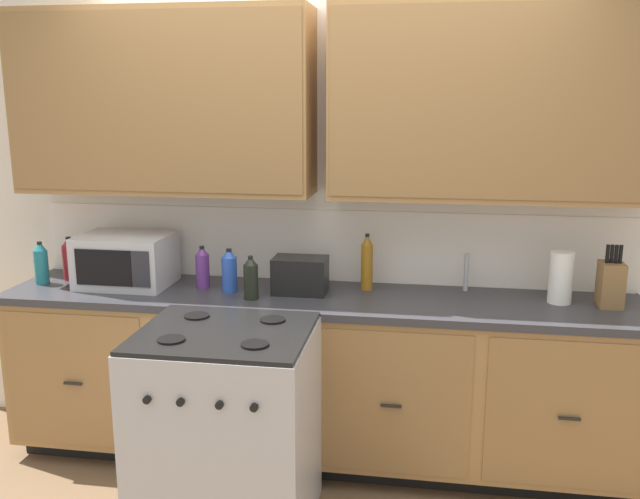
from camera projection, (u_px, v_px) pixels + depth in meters
The scene contains 15 objects.
ground_plane at pixel (308, 488), 3.45m from camera, with size 8.19×8.19×0.00m, color brown.
wall_unit at pixel (324, 146), 3.56m from camera, with size 4.48×0.40×2.57m.
counter_run at pixel (318, 377), 3.64m from camera, with size 3.31×0.64×0.93m.
stove_range at pixel (227, 429), 3.08m from camera, with size 0.76×0.68×0.95m.
microwave at pixel (126, 260), 3.70m from camera, with size 0.48×0.37×0.28m.
toaster at pixel (300, 275), 3.56m from camera, with size 0.28×0.18×0.19m.
knife_block at pixel (611, 283), 3.33m from camera, with size 0.11×0.14×0.31m.
sink_faucet at pixel (466, 272), 3.60m from camera, with size 0.02×0.02×0.20m, color #B2B5BA.
paper_towel_roll at pixel (561, 277), 3.38m from camera, with size 0.12×0.12×0.26m, color white.
bottle_dark at pixel (251, 278), 3.45m from camera, with size 0.07×0.07×0.22m.
bottle_violet at pixel (203, 267), 3.66m from camera, with size 0.07×0.07×0.23m.
bottle_teal at pixel (41, 263), 3.73m from camera, with size 0.07×0.07×0.24m.
bottle_blue at pixel (229, 271), 3.59m from camera, with size 0.08×0.08×0.23m.
bottle_red at pixel (70, 259), 3.82m from camera, with size 0.08×0.08×0.24m.
bottle_amber at pixel (367, 262), 3.62m from camera, with size 0.06×0.06×0.30m.
Camera 1 is at (0.56, -3.06, 1.94)m, focal length 38.36 mm.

